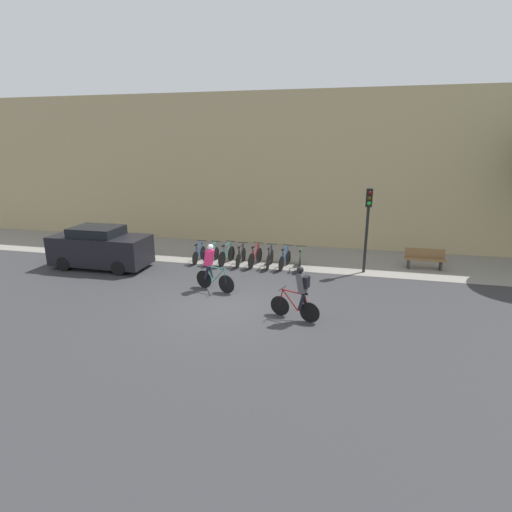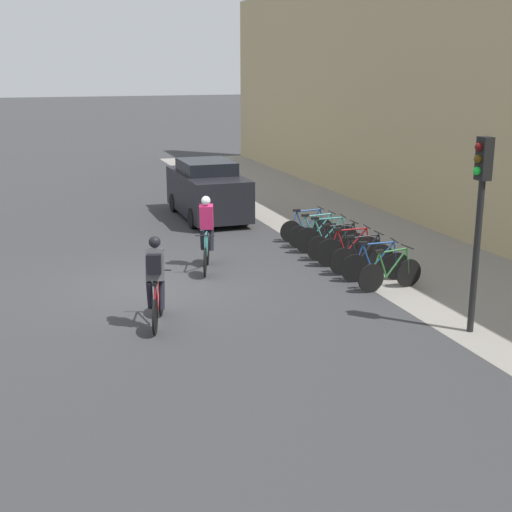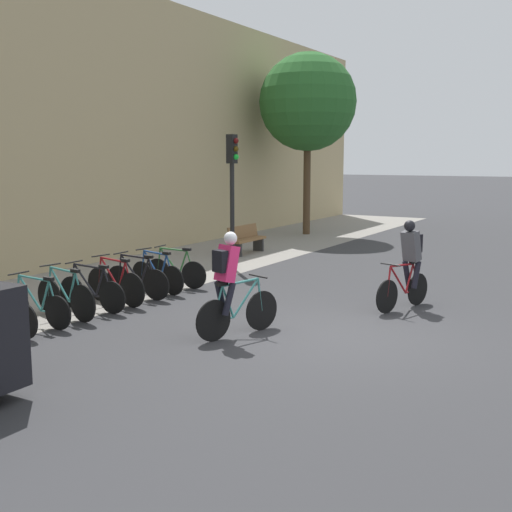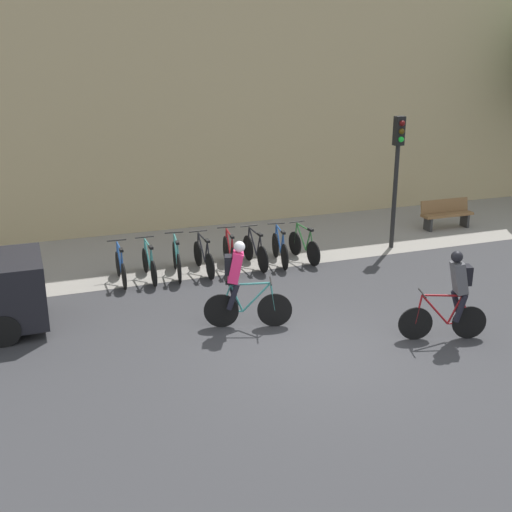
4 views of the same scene
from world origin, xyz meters
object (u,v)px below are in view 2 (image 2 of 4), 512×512
(parked_bike_6, at_px, (375,264))
(parked_bike_4, at_px, (349,250))
(traffic_light_pole, at_px, (480,200))
(parked_bike_2, at_px, (327,237))
(parked_bike_3, at_px, (337,244))
(cyclist_pink, at_px, (206,231))
(parked_bike_5, at_px, (362,257))
(parked_bike_7, at_px, (390,273))
(parked_bike_0, at_px, (307,228))
(parked_bike_1, at_px, (316,233))
(parked_car, at_px, (208,190))
(cyclist_grey, at_px, (156,279))

(parked_bike_6, bearing_deg, parked_bike_4, 179.97)
(traffic_light_pole, bearing_deg, parked_bike_2, -178.54)
(parked_bike_4, bearing_deg, parked_bike_3, -179.87)
(cyclist_pink, height_order, parked_bike_5, cyclist_pink)
(parked_bike_2, relative_size, parked_bike_7, 1.07)
(parked_bike_6, bearing_deg, parked_bike_0, -180.00)
(parked_bike_4, bearing_deg, cyclist_pink, -105.08)
(cyclist_pink, relative_size, parked_bike_2, 1.04)
(cyclist_pink, height_order, parked_bike_0, cyclist_pink)
(parked_bike_2, distance_m, parked_bike_7, 3.39)
(parked_bike_1, relative_size, parked_bike_6, 1.01)
(traffic_light_pole, bearing_deg, parked_bike_0, -178.80)
(cyclist_pink, height_order, parked_bike_4, cyclist_pink)
(parked_bike_5, relative_size, parked_car, 0.39)
(parked_bike_4, bearing_deg, parked_bike_0, -179.98)
(parked_bike_2, height_order, parked_bike_3, parked_bike_2)
(parked_bike_4, bearing_deg, parked_bike_7, -0.02)
(parked_car, bearing_deg, parked_bike_7, 11.82)
(cyclist_pink, height_order, parked_car, parked_car)
(parked_bike_1, height_order, parked_bike_4, parked_bike_4)
(parked_bike_5, bearing_deg, cyclist_grey, -69.16)
(parked_bike_2, xyz_separation_m, parked_car, (-5.29, -1.82, 0.48))
(parked_bike_4, bearing_deg, parked_bike_6, -0.03)
(parked_bike_1, xyz_separation_m, parked_bike_3, (1.36, 0.00, 0.01))
(parked_bike_3, height_order, traffic_light_pole, traffic_light_pole)
(parked_bike_2, xyz_separation_m, parked_bike_4, (1.36, 0.00, 0.00))
(parked_bike_2, height_order, parked_bike_7, parked_bike_2)
(parked_car, bearing_deg, parked_bike_4, 15.29)
(parked_bike_3, distance_m, parked_bike_6, 2.03)
(cyclist_pink, distance_m, parked_bike_7, 4.51)
(cyclist_pink, relative_size, parked_bike_3, 1.05)
(parked_bike_6, relative_size, parked_car, 0.38)
(parked_bike_0, xyz_separation_m, parked_bike_6, (4.07, 0.00, 0.01))
(cyclist_pink, bearing_deg, parked_bike_0, 118.13)
(parked_bike_1, height_order, traffic_light_pole, traffic_light_pole)
(cyclist_pink, height_order, parked_bike_3, cyclist_pink)
(parked_bike_7, relative_size, traffic_light_pole, 0.45)
(cyclist_grey, bearing_deg, parked_bike_0, 135.58)
(parked_bike_5, xyz_separation_m, parked_bike_7, (1.36, 0.00, -0.01))
(cyclist_grey, bearing_deg, parked_bike_7, 97.11)
(cyclist_grey, xyz_separation_m, parked_bike_6, (-1.34, 5.30, -0.55))
(cyclist_grey, bearing_deg, parked_bike_4, 116.96)
(parked_bike_3, xyz_separation_m, parked_bike_6, (2.03, 0.00, 0.00))
(parked_bike_5, distance_m, parked_bike_7, 1.36)
(parked_bike_2, relative_size, traffic_light_pole, 0.48)
(parked_bike_1, bearing_deg, parked_bike_7, 0.02)
(cyclist_grey, height_order, parked_bike_2, cyclist_grey)
(cyclist_grey, xyz_separation_m, parked_bike_5, (-2.02, 5.30, -0.55))
(parked_bike_5, height_order, parked_bike_6, parked_bike_5)
(parked_bike_1, bearing_deg, cyclist_pink, -71.57)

